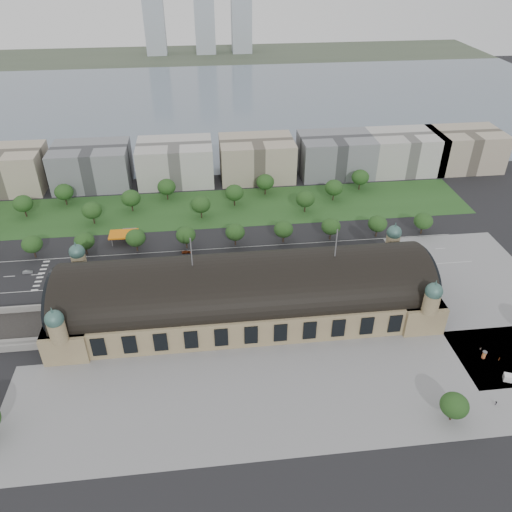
{
  "coord_description": "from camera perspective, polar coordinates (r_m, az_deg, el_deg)",
  "views": [
    {
      "loc": [
        -13.96,
        -156.69,
        132.24
      ],
      "look_at": [
        6.59,
        20.87,
        14.0
      ],
      "focal_mm": 35.0,
      "sensor_mm": 36.0,
      "label": 1
    }
  ],
  "objects": [
    {
      "name": "pedestrian_1",
      "position": [
        205.13,
        26.03,
        -10.54
      ],
      "size": [
        0.66,
        0.81,
        1.9
      ],
      "primitive_type": "imported",
      "rotation": [
        0.0,
        0.0,
        1.22
      ],
      "color": "gray",
      "rests_on": "ground"
    },
    {
      "name": "office_7",
      "position": [
        356.27,
        22.64,
        11.2
      ],
      "size": [
        45.0,
        32.0,
        24.0
      ],
      "primitive_type": "cube",
      "color": "tan",
      "rests_on": "ground"
    },
    {
      "name": "tree_belt_9",
      "position": [
        275.49,
        5.67,
        6.52
      ],
      "size": [
        10.4,
        10.4,
        12.48
      ],
      "color": "#2D2116",
      "rests_on": "ground"
    },
    {
      "name": "parked_car_4",
      "position": [
        228.11,
        -15.91,
        -3.19
      ],
      "size": [
        5.04,
        4.42,
        1.65
      ],
      "primitive_type": "imported",
      "rotation": [
        0.0,
        0.0,
        -0.92
      ],
      "color": "silver",
      "rests_on": "ground"
    },
    {
      "name": "tree_belt_10",
      "position": [
        290.25,
        8.91,
        7.73
      ],
      "size": [
        10.4,
        10.4,
        12.48
      ],
      "color": "#2D2116",
      "rests_on": "ground"
    },
    {
      "name": "office_3",
      "position": [
        314.06,
        -9.18,
        10.54
      ],
      "size": [
        45.0,
        32.0,
        24.0
      ],
      "primitive_type": "cube",
      "color": "#BCB9B2",
      "rests_on": "ground"
    },
    {
      "name": "parked_car_5",
      "position": [
        224.55,
        -7.82,
        -2.75
      ],
      "size": [
        5.16,
        4.05,
        1.3
      ],
      "primitive_type": "imported",
      "rotation": [
        0.0,
        0.0,
        -1.1
      ],
      "color": "gray",
      "rests_on": "ground"
    },
    {
      "name": "traffic_car_3",
      "position": [
        243.84,
        -7.97,
        0.46
      ],
      "size": [
        4.43,
        1.93,
        1.27
      ],
      "primitive_type": "imported",
      "rotation": [
        0.0,
        0.0,
        1.6
      ],
      "color": "maroon",
      "rests_on": "ground"
    },
    {
      "name": "grass_belt",
      "position": [
        282.55,
        -6.07,
        5.38
      ],
      "size": [
        300.0,
        45.0,
        0.1
      ],
      "primitive_type": "cube",
      "color": "#275020",
      "rests_on": "ground"
    },
    {
      "name": "road_slab",
      "position": [
        235.43,
        -6.93,
        -0.97
      ],
      "size": [
        260.0,
        26.0,
        0.1
      ],
      "primitive_type": "cube",
      "color": "black",
      "rests_on": "ground"
    },
    {
      "name": "parked_car_2",
      "position": [
        222.74,
        -12.26,
        -3.62
      ],
      "size": [
        4.94,
        3.39,
        1.33
      ],
      "primitive_type": "imported",
      "rotation": [
        0.0,
        0.0,
        -1.2
      ],
      "color": "#1B254C",
      "rests_on": "ground"
    },
    {
      "name": "tree_row_9",
      "position": [
        267.66,
        18.59,
        3.81
      ],
      "size": [
        9.6,
        9.6,
        11.52
      ],
      "color": "#2D2116",
      "rests_on": "ground"
    },
    {
      "name": "office_6",
      "position": [
        339.13,
        16.56,
        11.34
      ],
      "size": [
        45.0,
        32.0,
        24.0
      ],
      "primitive_type": "cube",
      "color": "#BCB9B2",
      "rests_on": "ground"
    },
    {
      "name": "traffic_car_1",
      "position": [
        250.21,
        -24.64,
        -1.68
      ],
      "size": [
        4.37,
        1.61,
        1.43
      ],
      "primitive_type": "imported",
      "rotation": [
        0.0,
        0.0,
        1.59
      ],
      "color": "gray",
      "rests_on": "ground"
    },
    {
      "name": "office_2",
      "position": [
        320.53,
        -18.25,
        9.75
      ],
      "size": [
        45.0,
        32.0,
        24.0
      ],
      "primitive_type": "cube",
      "color": "gray",
      "rests_on": "ground"
    },
    {
      "name": "tree_row_5",
      "position": [
        244.43,
        -2.4,
        2.75
      ],
      "size": [
        9.6,
        9.6,
        11.52
      ],
      "color": "#2D2116",
      "rests_on": "ground"
    },
    {
      "name": "pedestrian_4",
      "position": [
        189.03,
        25.72,
        -14.93
      ],
      "size": [
        1.15,
        1.01,
        1.67
      ],
      "primitive_type": "imported",
      "rotation": [
        0.0,
        0.0,
        3.76
      ],
      "color": "gray",
      "rests_on": "ground"
    },
    {
      "name": "tree_belt_8",
      "position": [
        293.68,
        1.07,
        8.46
      ],
      "size": [
        10.4,
        10.4,
        12.48
      ],
      "color": "#2D2116",
      "rests_on": "ground"
    },
    {
      "name": "tree_row_7",
      "position": [
        251.77,
        8.57,
        3.36
      ],
      "size": [
        9.6,
        9.6,
        11.52
      ],
      "color": "#2D2116",
      "rests_on": "ground"
    },
    {
      "name": "office_4",
      "position": [
        315.49,
        0.08,
        11.08
      ],
      "size": [
        45.0,
        32.0,
        24.0
      ],
      "primitive_type": "cube",
      "color": "tan",
      "rests_on": "ground"
    },
    {
      "name": "bus_east",
      "position": [
        231.83,
        8.06,
        -1.22
      ],
      "size": [
        11.03,
        3.27,
        3.03
      ],
      "primitive_type": "imported",
      "rotation": [
        0.0,
        0.0,
        1.64
      ],
      "color": "beige",
      "rests_on": "ground"
    },
    {
      "name": "tree_belt_2",
      "position": [
        301.74,
        -21.1,
        6.85
      ],
      "size": [
        10.4,
        10.4,
        12.48
      ],
      "color": "#2D2116",
      "rests_on": "ground"
    },
    {
      "name": "tree_belt_4",
      "position": [
        283.51,
        -14.12,
        6.44
      ],
      "size": [
        10.4,
        10.4,
        12.48
      ],
      "color": "#2D2116",
      "rests_on": "ground"
    },
    {
      "name": "van_south",
      "position": [
        199.19,
        27.2,
        -12.34
      ],
      "size": [
        6.45,
        4.44,
        2.6
      ],
      "rotation": [
        0.0,
        0.0,
        -0.38
      ],
      "color": "white",
      "rests_on": "ground"
    },
    {
      "name": "plaza_east",
      "position": [
        236.05,
        24.64,
        -4.13
      ],
      "size": [
        56.0,
        100.0,
        0.12
      ],
      "primitive_type": "cube",
      "color": "gray",
      "rests_on": "ground"
    },
    {
      "name": "traffic_car_6",
      "position": [
        244.58,
        16.94,
        -0.68
      ],
      "size": [
        5.31,
        2.56,
        1.46
      ],
      "primitive_type": "imported",
      "rotation": [
        0.0,
        0.0,
        -1.6
      ],
      "color": "silver",
      "rests_on": "ground"
    },
    {
      "name": "far_tower_right",
      "position": [
        673.99,
        -1.68,
        25.39
      ],
      "size": [
        24.0,
        24.0,
        75.0
      ],
      "primitive_type": "cube",
      "color": "#9EA8B2",
      "rests_on": "ground"
    },
    {
      "name": "parked_car_1",
      "position": [
        232.54,
        -20.66,
        -3.45
      ],
      "size": [
        5.73,
        4.89,
        1.46
      ],
      "primitive_type": "imported",
      "rotation": [
        0.0,
        0.0,
        -1.0
      ],
      "color": "#982B13",
      "rests_on": "ground"
    },
    {
      "name": "office_5",
      "position": [
        324.7,
        9.05,
        11.33
      ],
      "size": [
        45.0,
        32.0,
        24.0
      ],
      "primitive_type": "cube",
      "color": "gray",
      "rests_on": "ground"
    },
    {
      "name": "pedestrian_2",
      "position": [
        206.9,
        24.28,
        -9.62
      ],
      "size": [
        0.83,
        0.9,
        1.61
      ],
      "primitive_type": "imported",
      "rotation": [
        0.0,
        0.0,
        2.21
      ],
      "color": "gray",
      "rests_on": "ground"
    },
    {
      "name": "station",
      "position": [
        199.05,
        -1.2,
        -4.31
      ],
      "size": [
        150.0,
        48.4,
        44.3
      ],
      "color": "tan",
      "rests_on": "ground"
    },
    {
      "name": "plaza_south",
      "position": [
        175.39,
        3.68,
        -15.55
      ],
      "size": [
        190.0,
        48.0,
        0.12
      ],
      "primitive_type": "cube",
      "color": "gray",
      "rests_on": "ground"
    },
    {
      "name": "office_1",
      "position": [
        334.43,
        -26.72,
        8.79
      ],
      "size": [
        45.0,
        32.0,
        24.0
      ],
      "primitive_type": "cube",
      "color": "tan",
      "rests_on": "ground"
    },
    {
      "name": "advertising_column",
      "position": [
        203.62,
        24.62,
        -10.22
      ],
      "size": [
        1.63,
        1.63,
        3.08
      ],
      "color": "#BA3A2E",
      "rests_on": "ground"
    },
    {
      "name": "tree_belt_5",
      "position": [
        292.23,
        -10.19,
        7.79
      ],
      "size": [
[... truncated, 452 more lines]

